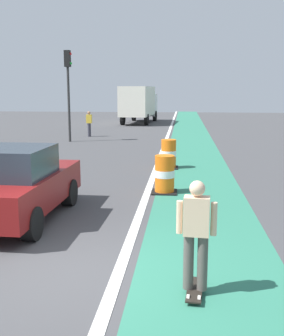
% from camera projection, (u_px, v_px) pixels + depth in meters
% --- Properties ---
extents(ground_plane, '(100.00, 100.00, 0.00)m').
position_uv_depth(ground_plane, '(66.00, 269.00, 6.91)').
color(ground_plane, '#424244').
extents(bike_lane_strip, '(2.50, 80.00, 0.01)m').
position_uv_depth(bike_lane_strip, '(194.00, 157.00, 18.41)').
color(bike_lane_strip, '#2D755B').
rests_on(bike_lane_strip, ground).
extents(lane_divider_stripe, '(0.20, 80.00, 0.01)m').
position_uv_depth(lane_divider_stripe, '(160.00, 157.00, 18.56)').
color(lane_divider_stripe, silver).
rests_on(lane_divider_stripe, ground).
extents(skateboarder_on_lane, '(0.57, 0.82, 1.69)m').
position_uv_depth(skateboarder_on_lane, '(196.00, 234.00, 5.90)').
color(skateboarder_on_lane, black).
rests_on(skateboarder_on_lane, ground).
extents(parked_sedan_nearest, '(1.99, 4.14, 1.70)m').
position_uv_depth(parked_sedan_nearest, '(16.00, 184.00, 9.37)').
color(parked_sedan_nearest, maroon).
rests_on(parked_sedan_nearest, ground).
extents(traffic_barrel_front, '(0.73, 0.73, 1.09)m').
position_uv_depth(traffic_barrel_front, '(165.00, 175.00, 11.96)').
color(traffic_barrel_front, orange).
rests_on(traffic_barrel_front, ground).
extents(traffic_barrel_mid, '(0.73, 0.73, 1.09)m').
position_uv_depth(traffic_barrel_mid, '(169.00, 154.00, 15.76)').
color(traffic_barrel_mid, orange).
rests_on(traffic_barrel_mid, ground).
extents(delivery_truck_down_block, '(2.82, 7.74, 3.23)m').
position_uv_depth(delivery_truck_down_block, '(139.00, 102.00, 37.18)').
color(delivery_truck_down_block, silver).
rests_on(delivery_truck_down_block, ground).
extents(traffic_light_corner, '(0.41, 0.32, 5.10)m').
position_uv_depth(traffic_light_corner, '(68.00, 80.00, 23.38)').
color(traffic_light_corner, '#2D2D2D').
rests_on(traffic_light_corner, ground).
extents(pedestrian_crossing, '(0.34, 0.20, 1.61)m').
position_uv_depth(pedestrian_crossing, '(89.00, 123.00, 26.42)').
color(pedestrian_crossing, '#33333D').
rests_on(pedestrian_crossing, ground).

